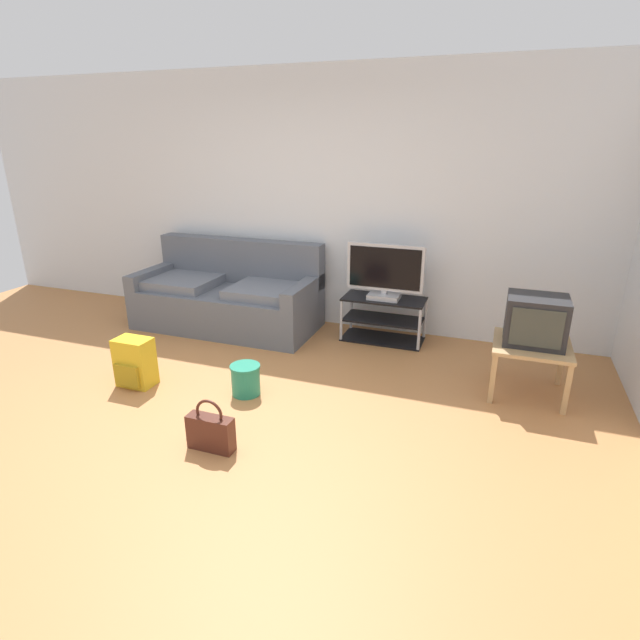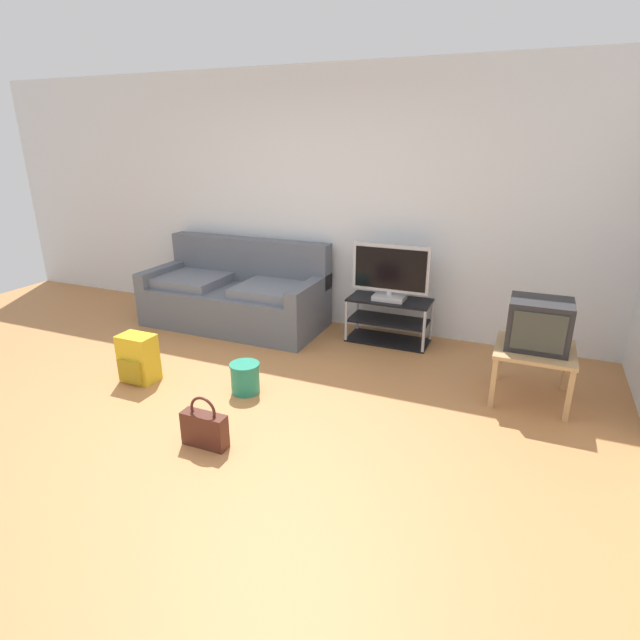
{
  "view_description": "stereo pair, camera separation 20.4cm",
  "coord_description": "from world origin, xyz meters",
  "px_view_note": "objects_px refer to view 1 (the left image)",
  "views": [
    {
      "loc": [
        1.88,
        -2.75,
        1.99
      ],
      "look_at": [
        0.55,
        0.92,
        0.58
      ],
      "focal_mm": 28.25,
      "sensor_mm": 36.0,
      "label": 1
    },
    {
      "loc": [
        2.07,
        -2.67,
        1.99
      ],
      "look_at": [
        0.55,
        0.92,
        0.58
      ],
      "focal_mm": 28.25,
      "sensor_mm": 36.0,
      "label": 2
    }
  ],
  "objects_px": {
    "side_table": "(531,350)",
    "handbag": "(211,431)",
    "tv_stand": "(383,319)",
    "flat_tv": "(385,272)",
    "couch": "(229,297)",
    "cleaning_bucket": "(246,379)",
    "backpack": "(135,363)",
    "crt_tv": "(536,320)"
  },
  "relations": [
    {
      "from": "crt_tv",
      "to": "backpack",
      "type": "height_order",
      "value": "crt_tv"
    },
    {
      "from": "flat_tv",
      "to": "cleaning_bucket",
      "type": "xyz_separation_m",
      "value": [
        -0.78,
        -1.53,
        -0.59
      ]
    },
    {
      "from": "couch",
      "to": "flat_tv",
      "type": "bearing_deg",
      "value": 4.42
    },
    {
      "from": "couch",
      "to": "cleaning_bucket",
      "type": "relative_size",
      "value": 7.71
    },
    {
      "from": "backpack",
      "to": "handbag",
      "type": "distance_m",
      "value": 1.27
    },
    {
      "from": "flat_tv",
      "to": "couch",
      "type": "bearing_deg",
      "value": -175.58
    },
    {
      "from": "couch",
      "to": "handbag",
      "type": "xyz_separation_m",
      "value": [
        1.09,
        -2.18,
        -0.2
      ]
    },
    {
      "from": "crt_tv",
      "to": "tv_stand",
      "type": "bearing_deg",
      "value": 152.31
    },
    {
      "from": "tv_stand",
      "to": "flat_tv",
      "type": "xyz_separation_m",
      "value": [
        -0.0,
        -0.02,
        0.5
      ]
    },
    {
      "from": "crt_tv",
      "to": "backpack",
      "type": "xyz_separation_m",
      "value": [
        -3.13,
        -1.0,
        -0.43
      ]
    },
    {
      "from": "tv_stand",
      "to": "backpack",
      "type": "distance_m",
      "value": 2.45
    },
    {
      "from": "handbag",
      "to": "flat_tv",
      "type": "bearing_deg",
      "value": 74.71
    },
    {
      "from": "flat_tv",
      "to": "tv_stand",
      "type": "bearing_deg",
      "value": 90.0
    },
    {
      "from": "couch",
      "to": "backpack",
      "type": "relative_size",
      "value": 4.73
    },
    {
      "from": "flat_tv",
      "to": "handbag",
      "type": "bearing_deg",
      "value": -105.29
    },
    {
      "from": "side_table",
      "to": "handbag",
      "type": "relative_size",
      "value": 1.58
    },
    {
      "from": "backpack",
      "to": "crt_tv",
      "type": "bearing_deg",
      "value": 8.72
    },
    {
      "from": "cleaning_bucket",
      "to": "side_table",
      "type": "bearing_deg",
      "value": 20.47
    },
    {
      "from": "couch",
      "to": "crt_tv",
      "type": "bearing_deg",
      "value": -10.44
    },
    {
      "from": "backpack",
      "to": "handbag",
      "type": "height_order",
      "value": "backpack"
    },
    {
      "from": "couch",
      "to": "handbag",
      "type": "bearing_deg",
      "value": -63.48
    },
    {
      "from": "couch",
      "to": "side_table",
      "type": "relative_size",
      "value": 3.33
    },
    {
      "from": "couch",
      "to": "flat_tv",
      "type": "height_order",
      "value": "flat_tv"
    },
    {
      "from": "handbag",
      "to": "tv_stand",
      "type": "bearing_deg",
      "value": 74.85
    },
    {
      "from": "couch",
      "to": "tv_stand",
      "type": "bearing_deg",
      "value": 5.16
    },
    {
      "from": "flat_tv",
      "to": "backpack",
      "type": "relative_size",
      "value": 1.85
    },
    {
      "from": "couch",
      "to": "backpack",
      "type": "distance_m",
      "value": 1.57
    },
    {
      "from": "backpack",
      "to": "flat_tv",
      "type": "bearing_deg",
      "value": 35.41
    },
    {
      "from": "cleaning_bucket",
      "to": "handbag",
      "type": "bearing_deg",
      "value": -79.11
    },
    {
      "from": "tv_stand",
      "to": "handbag",
      "type": "height_order",
      "value": "tv_stand"
    },
    {
      "from": "flat_tv",
      "to": "side_table",
      "type": "distance_m",
      "value": 1.6
    },
    {
      "from": "couch",
      "to": "flat_tv",
      "type": "distance_m",
      "value": 1.77
    },
    {
      "from": "couch",
      "to": "tv_stand",
      "type": "relative_size",
      "value": 2.38
    },
    {
      "from": "crt_tv",
      "to": "handbag",
      "type": "bearing_deg",
      "value": -141.49
    },
    {
      "from": "couch",
      "to": "crt_tv",
      "type": "relative_size",
      "value": 4.33
    },
    {
      "from": "side_table",
      "to": "backpack",
      "type": "height_order",
      "value": "side_table"
    },
    {
      "from": "tv_stand",
      "to": "handbag",
      "type": "relative_size",
      "value": 2.22
    },
    {
      "from": "tv_stand",
      "to": "side_table",
      "type": "relative_size",
      "value": 1.4
    },
    {
      "from": "flat_tv",
      "to": "backpack",
      "type": "xyz_separation_m",
      "value": [
        -1.74,
        -1.7,
        -0.53
      ]
    },
    {
      "from": "tv_stand",
      "to": "flat_tv",
      "type": "height_order",
      "value": "flat_tv"
    },
    {
      "from": "handbag",
      "to": "backpack",
      "type": "bearing_deg",
      "value": 151.17
    },
    {
      "from": "handbag",
      "to": "cleaning_bucket",
      "type": "xyz_separation_m",
      "value": [
        -0.15,
        0.78,
        0.0
      ]
    }
  ]
}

